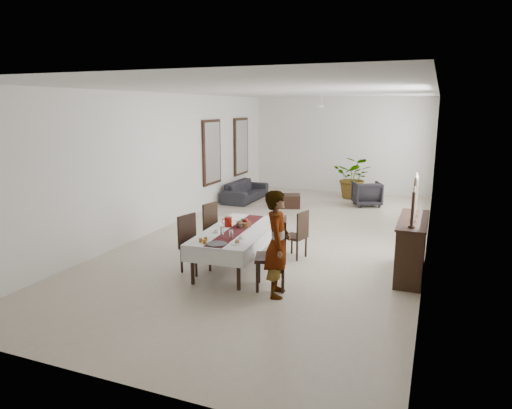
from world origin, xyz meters
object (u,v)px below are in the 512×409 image
at_px(dining_table_top, 237,231).
at_px(woman, 277,244).
at_px(red_pitcher, 228,222).
at_px(sofa, 246,191).
at_px(sideboard_body, 411,248).

relative_size(dining_table_top, woman, 1.33).
xyz_separation_m(dining_table_top, red_pitcher, (-0.24, 0.12, 0.13)).
distance_m(dining_table_top, red_pitcher, 0.30).
distance_m(red_pitcher, sofa, 5.93).
relative_size(woman, sideboard_body, 1.03).
height_order(red_pitcher, sofa, red_pitcher).
height_order(red_pitcher, woman, woman).
relative_size(dining_table_top, sofa, 1.09).
xyz_separation_m(red_pitcher, sideboard_body, (3.22, 0.58, -0.31)).
height_order(dining_table_top, woman, woman).
bearing_deg(sideboard_body, dining_table_top, -166.71).
xyz_separation_m(red_pitcher, sofa, (-2.01, 5.56, -0.50)).
bearing_deg(woman, red_pitcher, 36.50).
bearing_deg(dining_table_top, red_pitcher, 149.04).
xyz_separation_m(dining_table_top, sofa, (-2.25, 5.68, -0.37)).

